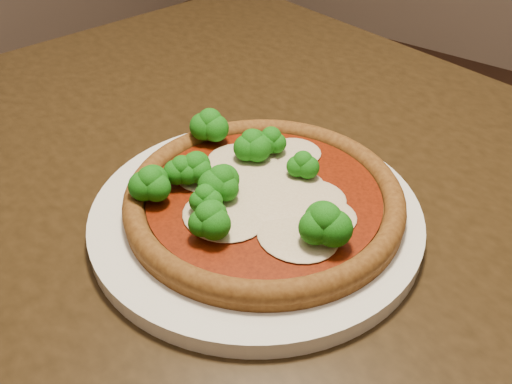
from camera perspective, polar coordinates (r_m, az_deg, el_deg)
The scene contains 3 objects.
dining_table at distance 0.71m, azimuth 2.01°, elevation -5.86°, with size 1.26×1.06×0.75m.
plate at distance 0.58m, azimuth 0.00°, elevation -2.40°, with size 0.34×0.34×0.02m, color silver.
pizza at distance 0.57m, azimuth 0.22°, elevation -0.07°, with size 0.28×0.28×0.06m.
Camera 1 is at (0.26, -0.58, 1.14)m, focal length 40.00 mm.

